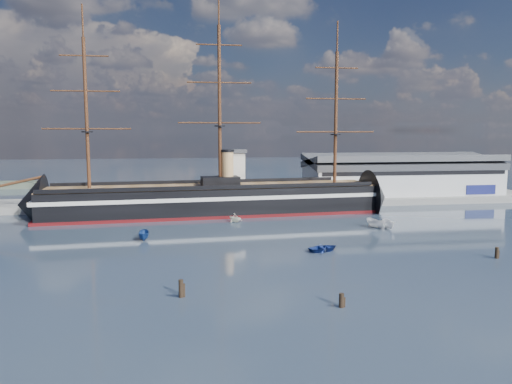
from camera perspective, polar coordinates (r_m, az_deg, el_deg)
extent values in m
plane|color=#1D2D41|center=(116.61, -1.63, -4.12)|extent=(600.00, 600.00, 0.00)
cube|color=slate|center=(153.15, 0.37, -1.43)|extent=(180.00, 18.00, 2.00)
cube|color=#B7BABC|center=(170.44, 16.29, 1.52)|extent=(62.00, 20.00, 10.00)
cube|color=#3F4247|center=(170.02, 16.36, 3.40)|extent=(63.00, 21.00, 2.00)
cube|color=silver|center=(148.15, -2.11, 1.78)|extent=(4.00, 4.00, 14.00)
cube|color=#3F4247|center=(147.65, -2.12, 4.68)|extent=(5.00, 5.00, 1.00)
cube|color=black|center=(135.09, -4.94, -0.88)|extent=(88.89, 21.95, 7.00)
cube|color=silver|center=(134.93, -4.94, -0.38)|extent=(90.90, 22.33, 1.00)
cube|color=#4E0C0F|center=(135.64, -4.92, -2.41)|extent=(90.89, 22.29, 0.90)
cone|color=black|center=(139.90, -24.30, -1.34)|extent=(15.03, 16.60, 15.68)
cone|color=black|center=(145.85, 13.61, -0.59)|extent=(12.04, 16.39, 15.68)
cube|color=brown|center=(134.64, -4.95, 0.63)|extent=(88.80, 20.68, 0.40)
cube|color=black|center=(134.65, -4.11, 1.24)|extent=(10.39, 6.67, 2.50)
cylinder|color=tan|center=(134.52, -3.27, 2.74)|extent=(3.20, 3.20, 9.00)
cylinder|color=#381E0F|center=(140.86, -26.57, 0.77)|extent=(17.76, 1.91, 4.43)
cylinder|color=#381E0F|center=(135.51, -18.82, 8.46)|extent=(0.90, 0.90, 38.00)
cylinder|color=#381E0F|center=(134.11, -4.18, 9.69)|extent=(0.90, 0.90, 42.00)
cylinder|color=#381E0F|center=(140.33, 9.10, 8.27)|extent=(0.90, 0.90, 36.00)
imported|color=navy|center=(105.78, -12.66, -5.45)|extent=(6.39, 2.37, 2.55)
imported|color=navy|center=(95.37, 7.75, -6.71)|extent=(2.69, 4.00, 1.73)
imported|color=white|center=(119.38, 14.91, -4.09)|extent=(6.52, 2.69, 2.56)
imported|color=white|center=(124.15, -2.40, -3.44)|extent=(7.10, 6.29, 2.45)
imported|color=white|center=(119.87, 13.53, -4.01)|extent=(7.11, 4.48, 2.67)
cylinder|color=black|center=(70.10, -8.55, -11.82)|extent=(0.64, 0.64, 3.18)
cylinder|color=black|center=(66.61, 9.72, -12.86)|extent=(0.64, 0.64, 2.55)
cylinder|color=black|center=(99.00, 25.78, -6.85)|extent=(0.64, 0.64, 2.74)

